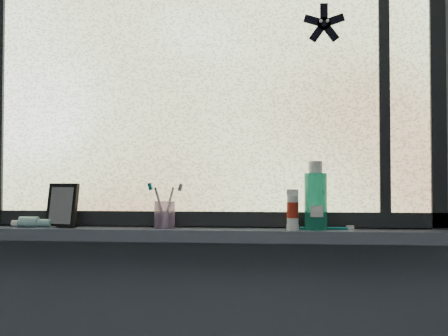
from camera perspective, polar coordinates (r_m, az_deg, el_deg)
wall_back at (r=1.77m, az=-1.69°, el=0.75°), size 3.00×0.01×2.50m
windowsill at (r=1.70m, az=-2.01°, el=-7.60°), size 1.62×0.14×0.04m
window_pane at (r=1.78m, az=-1.77°, el=9.83°), size 1.50×0.01×1.00m
frame_bottom at (r=1.74m, az=-1.80°, el=-5.80°), size 1.60×0.03×0.05m
frame_right at (r=1.85m, az=23.18°, el=9.52°), size 0.05×0.03×1.10m
frame_mullion at (r=1.80m, az=17.79°, el=9.75°), size 0.03×0.03×1.00m
starfish_sticker at (r=1.81m, az=11.36°, el=15.86°), size 0.15×0.02×0.15m
vanity_mirror at (r=1.82m, az=-17.99°, el=-4.08°), size 0.13×0.10×0.15m
toothpaste_tube at (r=1.87m, az=-20.81°, el=-5.77°), size 0.21×0.06×0.04m
toothbrush_cup at (r=1.71m, az=-6.80°, el=-5.35°), size 0.07×0.07×0.09m
toothbrush_lying at (r=1.70m, az=11.35°, el=-6.69°), size 0.19×0.02×0.01m
mouthwash_bottle at (r=1.68m, az=10.43°, el=-3.09°), size 0.08×0.08×0.19m
cream_tube at (r=1.67m, az=7.85°, el=-4.57°), size 0.04×0.04×0.10m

